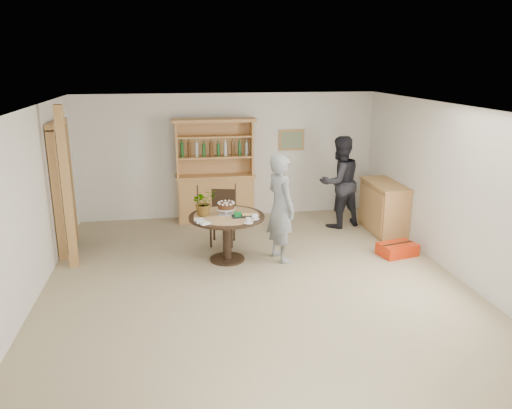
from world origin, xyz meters
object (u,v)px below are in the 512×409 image
at_px(hutch, 215,186).
at_px(dining_chair, 223,213).
at_px(red_suitcase, 397,249).
at_px(teen_boy, 281,208).
at_px(sideboard, 384,207).
at_px(dining_table, 227,224).
at_px(adult_person, 339,182).

xyz_separation_m(hutch, dining_chair, (0.02, -1.35, -0.15)).
bearing_deg(red_suitcase, teen_boy, 162.14).
height_order(teen_boy, red_suitcase, teen_boy).
distance_m(sideboard, teen_boy, 2.46).
distance_m(teen_boy, red_suitcase, 2.11).
xyz_separation_m(dining_table, dining_chair, (0.02, 0.83, -0.07)).
distance_m(dining_chair, red_suitcase, 3.02).
bearing_deg(red_suitcase, dining_table, 161.40).
height_order(sideboard, teen_boy, teen_boy).
distance_m(hutch, teen_boy, 2.44).
distance_m(dining_table, teen_boy, 0.90).
bearing_deg(dining_table, red_suitcase, -5.02).
xyz_separation_m(dining_chair, teen_boy, (0.83, -0.93, 0.34)).
bearing_deg(hutch, red_suitcase, -40.91).
xyz_separation_m(hutch, dining_table, (-0.00, -2.18, -0.08)).
bearing_deg(adult_person, dining_chair, -4.64).
height_order(sideboard, red_suitcase, sideboard).
bearing_deg(adult_person, red_suitcase, 88.54).
distance_m(dining_table, adult_person, 2.71).
relative_size(hutch, dining_chair, 2.16).
height_order(dining_chair, adult_person, adult_person).
bearing_deg(hutch, teen_boy, -69.64).
distance_m(sideboard, red_suitcase, 1.27).
relative_size(adult_person, red_suitcase, 2.60).
distance_m(hutch, dining_chair, 1.36).
bearing_deg(hutch, dining_chair, -89.36).
xyz_separation_m(sideboard, red_suitcase, (-0.24, -1.19, -0.37)).
xyz_separation_m(sideboard, dining_chair, (-3.02, -0.11, 0.06)).
xyz_separation_m(sideboard, teen_boy, (-2.19, -1.04, 0.40)).
bearing_deg(adult_person, dining_table, 12.62).
bearing_deg(dining_table, sideboard, 17.14).
distance_m(dining_table, dining_chair, 0.83).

